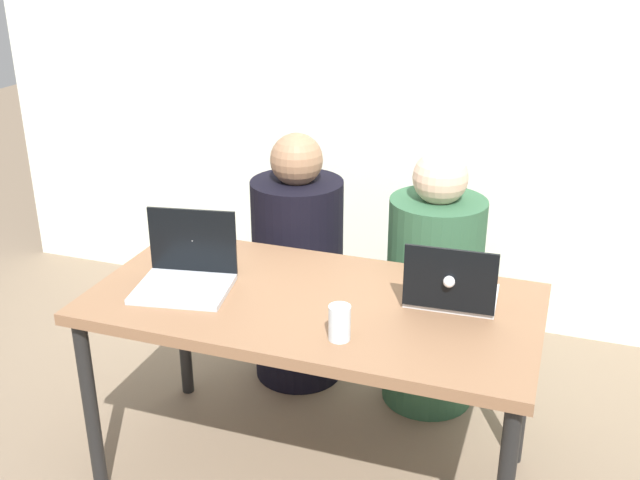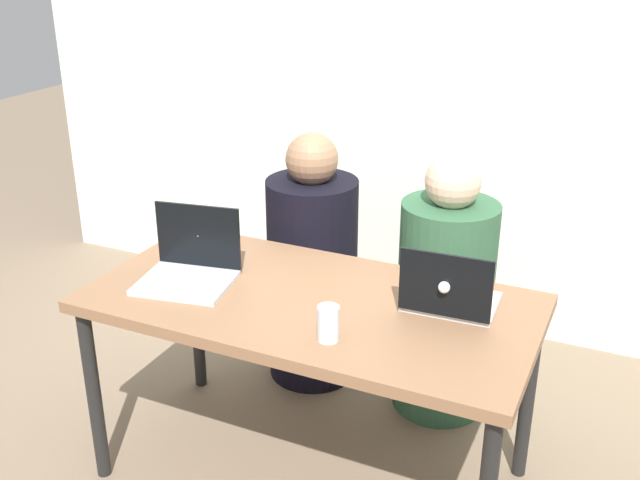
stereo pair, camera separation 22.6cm
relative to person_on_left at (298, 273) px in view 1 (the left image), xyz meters
The scene contains 8 objects.
ground_plane 0.84m from the person_on_left, 65.02° to the right, with size 12.00×12.00×0.00m, color #7B6753.
back_wall 1.10m from the person_on_left, 69.40° to the left, with size 4.50×0.10×2.44m, color white.
desk 0.71m from the person_on_left, 65.02° to the right, with size 1.48×0.74×0.72m.
person_on_left is the anchor object (origin of this frame).
person_on_right 0.58m from the person_on_left, ahead, with size 0.46×0.46×1.09m.
laptop_back_right 0.93m from the person_on_left, 35.15° to the right, with size 0.30×0.27×0.22m.
laptop_front_left 0.75m from the person_on_left, 102.27° to the right, with size 0.35×0.31×0.25m.
water_glass_right 1.00m from the person_on_left, 61.73° to the right, with size 0.07×0.07×0.11m.
Camera 1 is at (0.74, -2.07, 1.86)m, focal length 42.00 mm.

